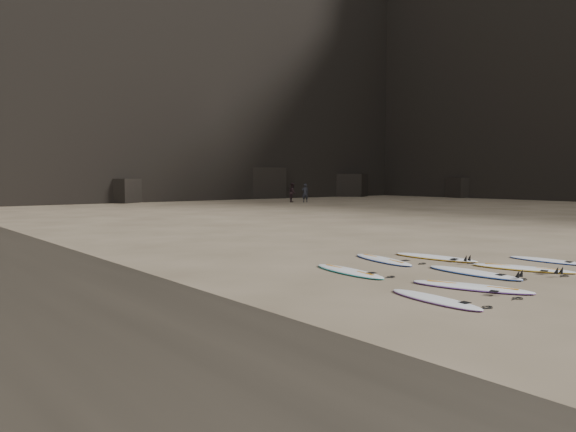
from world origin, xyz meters
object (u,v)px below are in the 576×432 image
surfboard_4 (547,260)px  person_b (293,193)px  surfboard_6 (383,259)px  person_a (305,193)px  surfboard_7 (435,257)px  surfboard_3 (523,268)px  surfboard_0 (435,299)px  surfboard_1 (471,287)px  surfboard_5 (349,271)px  surfboard_2 (473,272)px

surfboard_4 → person_b: person_b is taller
surfboard_6 → person_a: size_ratio=1.44×
surfboard_4 → surfboard_7: 3.22m
surfboard_3 → surfboard_0: bearing=172.5°
surfboard_3 → surfboard_4: size_ratio=1.15×
surfboard_0 → surfboard_1: 1.70m
surfboard_0 → surfboard_5: surfboard_5 is taller
surfboard_4 → surfboard_7: size_ratio=0.84×
surfboard_3 → person_b: (20.55, 35.36, 0.91)m
surfboard_1 → person_a: person_a is taller
surfboard_2 → surfboard_7: bearing=58.1°
surfboard_1 → surfboard_7: surfboard_7 is taller
surfboard_0 → surfboard_2: surfboard_2 is taller
surfboard_2 → person_b: size_ratio=1.42×
surfboard_7 → surfboard_4: bearing=-57.2°
surfboard_4 → surfboard_7: (-2.10, 2.44, 0.01)m
surfboard_0 → person_a: person_a is taller
surfboard_5 → surfboard_6: 2.39m
surfboard_2 → person_a: person_a is taller
surfboard_0 → person_b: bearing=60.4°
surfboard_3 → person_a: bearing=40.5°
person_a → surfboard_7: bearing=76.7°
surfboard_2 → surfboard_6: surfboard_2 is taller
surfboard_4 → surfboard_1: bearing=-172.6°
surfboard_4 → surfboard_3: bearing=-173.8°
surfboard_6 → surfboard_1: bearing=-98.8°
surfboard_6 → person_a: (23.10, 30.95, 0.87)m
surfboard_4 → person_a: (19.38, 34.06, 0.88)m
surfboard_0 → surfboard_7: size_ratio=0.85×
surfboard_0 → person_a: (26.34, 35.26, 0.87)m
surfboard_2 → surfboard_6: (-0.13, 2.98, -0.00)m
surfboard_5 → person_a: person_a is taller
surfboard_0 → surfboard_6: size_ratio=0.89×
surfboard_3 → surfboard_4: surfboard_3 is taller
surfboard_1 → surfboard_6: (1.57, 4.05, -0.00)m
surfboard_6 → surfboard_2: bearing=-75.1°
surfboard_1 → surfboard_6: surfboard_1 is taller
surfboard_3 → surfboard_6: 3.85m
person_a → person_b: (-0.76, 1.00, 0.04)m
surfboard_7 → person_b: bearing=49.7°
surfboard_5 → surfboard_6: (2.24, 0.83, 0.00)m
surfboard_2 → surfboard_6: 2.99m
surfboard_2 → person_b: (22.21, 34.93, 0.91)m
surfboard_7 → person_b: size_ratio=1.45×
surfboard_0 → person_a: size_ratio=1.28×
surfboard_2 → surfboard_5: bearing=138.5°
surfboard_4 → surfboard_5: size_ratio=0.88×
surfboard_1 → surfboard_2: bearing=12.7°
surfboard_0 → person_a: 44.02m
surfboard_7 → surfboard_6: bearing=149.6°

